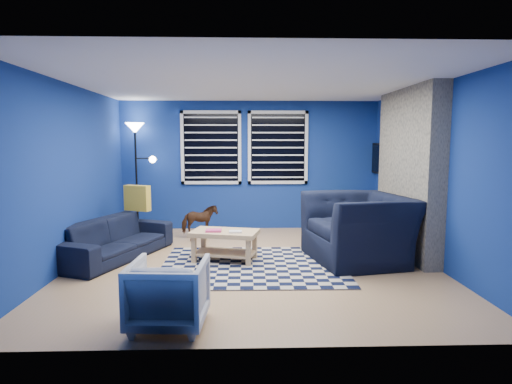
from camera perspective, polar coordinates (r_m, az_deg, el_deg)
floor at (r=6.13m, az=-0.42°, el=-9.51°), size 5.00×5.00×0.00m
ceiling at (r=5.94m, az=-0.44°, el=14.35°), size 5.00×5.00×0.00m
wall_back at (r=8.39m, az=-0.85°, el=3.55°), size 5.00×0.00×5.00m
wall_left at (r=6.35m, az=-23.61°, el=1.99°), size 0.00×5.00×5.00m
wall_right at (r=6.46m, az=22.33°, el=2.12°), size 0.00×5.00×5.00m
fireplace at (r=6.87m, az=19.54°, el=2.03°), size 0.65×2.00×2.50m
window_left at (r=8.37m, az=-6.02°, el=5.90°), size 1.17×0.06×1.42m
window_right at (r=8.37m, az=2.94°, el=5.93°), size 1.17×0.06×1.42m
tv at (r=8.30m, az=16.40°, el=4.28°), size 0.07×1.00×0.58m
rug at (r=6.00m, az=-0.47°, el=-9.76°), size 2.52×2.03×0.02m
sofa at (r=6.66m, az=-18.30°, el=-5.94°), size 2.14×1.45×0.58m
armchair_big at (r=6.34m, az=13.55°, el=-4.70°), size 1.69×1.54×0.95m
armchair_bent at (r=4.13m, az=-11.57°, el=-13.10°), size 0.72×0.74×0.64m
rocking_horse at (r=7.69m, az=-7.54°, el=-3.68°), size 0.47×0.68×0.52m
coffee_table at (r=6.18m, az=-4.20°, el=-6.30°), size 1.03×0.75×0.47m
cabinet at (r=8.48m, az=11.42°, el=-3.36°), size 0.57×0.39×0.56m
floor_lamp at (r=8.37m, az=-15.64°, el=6.32°), size 0.56×0.35×2.07m
throw_pillow at (r=7.30m, az=-15.55°, el=-0.78°), size 0.46×0.29×0.42m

